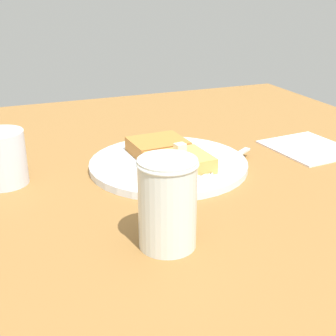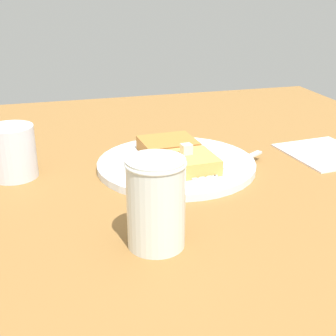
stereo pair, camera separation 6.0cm
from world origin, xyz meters
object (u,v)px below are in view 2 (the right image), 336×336
fork (227,167)px  napkin (325,153)px  coffee_mug (12,151)px  syrup_jar (156,206)px  plate (176,164)px

fork → napkin: size_ratio=1.05×
coffee_mug → syrup_jar: bearing=-147.7°
fork → coffee_mug: size_ratio=1.53×
coffee_mug → napkin: bearing=-94.9°
plate → fork: fork is taller
plate → napkin: 25.61cm
syrup_jar → napkin: size_ratio=0.74×
napkin → coffee_mug: coffee_mug is taller
fork → syrup_jar: 22.09cm
fork → syrup_jar: syrup_jar is taller
plate → fork: bearing=-127.5°
syrup_jar → coffee_mug: 28.84cm
syrup_jar → fork: bearing=-42.6°
fork → coffee_mug: coffee_mug is taller
plate → fork: size_ratio=1.70×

